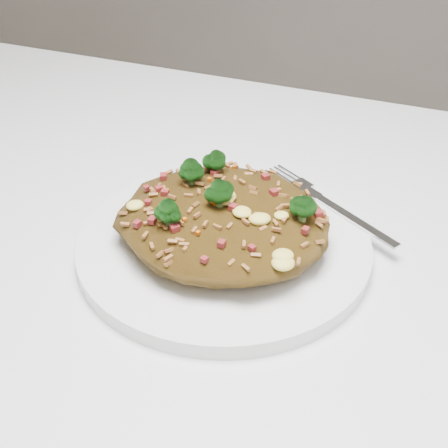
{
  "coord_description": "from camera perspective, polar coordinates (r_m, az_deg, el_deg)",
  "views": [
    {
      "loc": [
        0.25,
        -0.36,
        1.08
      ],
      "look_at": [
        0.09,
        0.04,
        0.78
      ],
      "focal_mm": 50.0,
      "sensor_mm": 36.0,
      "label": 1
    }
  ],
  "objects": [
    {
      "name": "plate",
      "position": [
        0.54,
        0.0,
        -1.91
      ],
      "size": [
        0.25,
        0.25,
        0.01
      ],
      "primitive_type": "cylinder",
      "color": "white",
      "rests_on": "dining_table"
    },
    {
      "name": "fried_rice",
      "position": [
        0.52,
        -0.01,
        1.06
      ],
      "size": [
        0.18,
        0.16,
        0.06
      ],
      "color": "brown",
      "rests_on": "plate"
    },
    {
      "name": "fork",
      "position": [
        0.58,
        10.13,
        1.47
      ],
      "size": [
        0.15,
        0.1,
        0.0
      ],
      "rotation": [
        0.0,
        0.0,
        -0.55
      ],
      "color": "silver",
      "rests_on": "plate"
    },
    {
      "name": "dining_table",
      "position": [
        0.61,
        -9.62,
        -9.32
      ],
      "size": [
        1.2,
        0.8,
        0.75
      ],
      "color": "white",
      "rests_on": "ground"
    }
  ]
}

